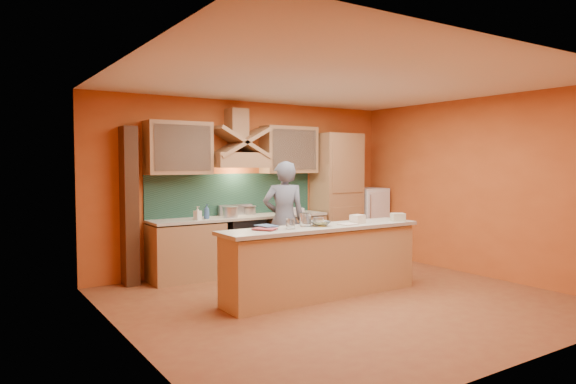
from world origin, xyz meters
TOP-DOWN VIEW (x-y plane):
  - floor at (0.00, 0.00)m, footprint 5.50×5.00m
  - ceiling at (0.00, 0.00)m, footprint 5.50×5.00m
  - wall_back at (0.00, 2.50)m, footprint 5.50×0.02m
  - wall_front at (0.00, -2.50)m, footprint 5.50×0.02m
  - wall_left at (-2.75, 0.00)m, footprint 0.02×5.00m
  - wall_right at (2.75, 0.00)m, footprint 0.02×5.00m
  - base_cabinet_left at (-1.25, 2.20)m, footprint 1.10×0.60m
  - base_cabinet_right at (0.65, 2.20)m, footprint 1.10×0.60m
  - counter_top at (-0.30, 2.20)m, footprint 3.00×0.62m
  - stove at (-0.30, 2.20)m, footprint 0.60×0.58m
  - backsplash at (-0.30, 2.48)m, footprint 3.00×0.03m
  - range_hood at (-0.30, 2.25)m, footprint 0.92×0.50m
  - hood_chimney at (-0.30, 2.35)m, footprint 0.30×0.30m
  - upper_cabinet_left at (-1.30, 2.33)m, footprint 1.00×0.35m
  - upper_cabinet_right at (0.70, 2.33)m, footprint 1.00×0.35m
  - pantry_column at (1.65, 2.20)m, footprint 0.80×0.60m
  - fridge at (2.40, 2.20)m, footprint 0.58×0.60m
  - trim_column_left at (-2.05, 2.35)m, footprint 0.20×0.30m
  - island_body at (-0.10, 0.30)m, footprint 2.80×0.55m
  - island_top at (-0.10, 0.30)m, footprint 2.90×0.62m
  - person at (0.08, 1.53)m, footprint 0.77×0.66m
  - pot_large at (-0.53, 2.14)m, footprint 0.30×0.30m
  - pot_small at (-0.06, 2.34)m, footprint 0.23×0.23m
  - soap_bottle_a at (-1.11, 2.08)m, footprint 0.12×0.12m
  - soap_bottle_b at (-0.94, 2.13)m, footprint 0.11×0.11m
  - bowl_back at (0.50, 2.31)m, footprint 0.23×0.23m
  - dish_rack at (0.58, 2.01)m, footprint 0.31×0.26m
  - book_lower at (-1.05, 0.28)m, footprint 0.32×0.34m
  - book_upper at (-0.97, 0.44)m, footprint 0.23×0.29m
  - jar_large at (-0.32, 0.37)m, footprint 0.18×0.18m
  - jar_small at (-0.63, 0.26)m, footprint 0.14×0.14m
  - kitchen_scale at (-0.15, 0.32)m, footprint 0.13×0.13m
  - mixing_bowl at (-0.14, 0.30)m, footprint 0.36×0.36m
  - cloth at (0.25, 0.20)m, footprint 0.27×0.21m
  - grocery_bag_a at (0.48, 0.27)m, footprint 0.20×0.18m
  - grocery_bag_b at (1.13, 0.15)m, footprint 0.23×0.21m

SIDE VIEW (x-z plane):
  - floor at x=0.00m, z-range -0.01..0.01m
  - base_cabinet_left at x=-1.25m, z-range 0.00..0.86m
  - base_cabinet_right at x=0.65m, z-range 0.00..0.86m
  - island_body at x=-0.10m, z-range 0.00..0.88m
  - stove at x=-0.30m, z-range 0.00..0.90m
  - fridge at x=2.40m, z-range 0.00..1.30m
  - counter_top at x=-0.30m, z-range 0.88..0.92m
  - person at x=0.08m, z-range 0.00..1.80m
  - island_top at x=-0.10m, z-range 0.90..0.95m
  - bowl_back at x=0.50m, z-range 0.92..0.99m
  - cloth at x=0.25m, z-range 0.94..0.96m
  - book_lower at x=-1.05m, z-range 0.94..0.97m
  - pot_small at x=-0.06m, z-range 0.90..1.03m
  - dish_rack at x=0.58m, z-range 0.92..1.02m
  - book_upper at x=-0.97m, z-range 0.97..0.99m
  - mixing_bowl at x=-0.14m, z-range 0.95..1.01m
  - pot_large at x=-0.53m, z-range 0.90..1.08m
  - kitchen_scale at x=-0.15m, z-range 0.95..1.04m
  - grocery_bag_b at x=1.13m, z-range 0.94..1.06m
  - grocery_bag_a at x=0.48m, z-range 0.95..1.06m
  - jar_small at x=-0.63m, z-range 0.95..1.08m
  - soap_bottle_a at x=-1.11m, z-range 0.92..1.12m
  - soap_bottle_b at x=-0.94m, z-range 0.92..1.14m
  - jar_large at x=-0.32m, z-range 0.94..1.12m
  - pantry_column at x=1.65m, z-range 0.00..2.30m
  - trim_column_left at x=-2.05m, z-range 0.00..2.30m
  - backsplash at x=-0.30m, z-range 0.90..1.60m
  - wall_back at x=0.00m, z-range 0.00..2.80m
  - wall_front at x=0.00m, z-range 0.00..2.80m
  - wall_left at x=-2.75m, z-range 0.00..2.80m
  - wall_right at x=2.75m, z-range 0.00..2.80m
  - range_hood at x=-0.30m, z-range 1.70..1.94m
  - upper_cabinet_left at x=-1.30m, z-range 1.60..2.40m
  - upper_cabinet_right at x=0.70m, z-range 1.60..2.40m
  - hood_chimney at x=-0.30m, z-range 2.15..2.65m
  - ceiling at x=0.00m, z-range 2.79..2.80m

